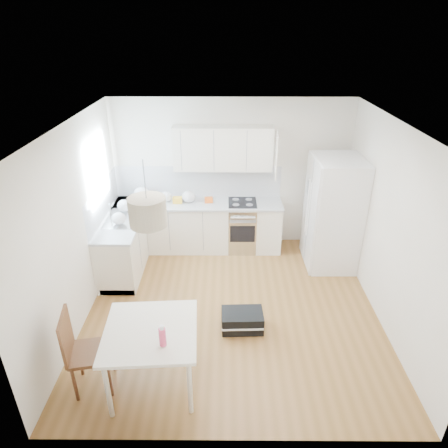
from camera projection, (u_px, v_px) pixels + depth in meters
name	position (u px, v px, depth m)	size (l,w,h in m)	color
floor	(232.00, 308.00, 5.93)	(4.20, 4.20, 0.00)	brown
ceiling	(234.00, 127.00, 4.71)	(4.20, 4.20, 0.00)	white
wall_back	(231.00, 174.00, 7.19)	(4.20, 4.20, 0.00)	silver
wall_left	(76.00, 227.00, 5.33)	(4.20, 4.20, 0.00)	silver
wall_right	(390.00, 228.00, 5.31)	(4.20, 4.20, 0.00)	silver
window_glassblock	(98.00, 170.00, 6.18)	(0.02, 1.00, 1.00)	#BFE0F9
cabinets_back	(198.00, 227.00, 7.34)	(3.00, 0.60, 0.88)	white
cabinets_left	(126.00, 242.00, 6.81)	(0.60, 1.80, 0.88)	white
counter_back	(198.00, 204.00, 7.13)	(3.02, 0.64, 0.04)	#B9BBBE
counter_left	(123.00, 218.00, 6.60)	(0.64, 1.82, 0.04)	#B9BBBE
backsplash_back	(198.00, 182.00, 7.26)	(3.00, 0.01, 0.58)	silver
backsplash_left	(103.00, 201.00, 6.47)	(0.01, 1.80, 0.58)	silver
upper_cabinets	(223.00, 148.00, 6.82)	(1.70, 0.32, 0.75)	white
range_oven	(242.00, 227.00, 7.34)	(0.50, 0.61, 0.88)	silver
sink	(122.00, 219.00, 6.55)	(0.50, 0.80, 0.16)	silver
refrigerator	(334.00, 213.00, 6.67)	(0.90, 0.95, 1.90)	white
dining_table	(151.00, 336.00, 4.40)	(1.07, 1.07, 0.80)	beige
dining_chair	(91.00, 351.00, 4.45)	(0.44, 0.44, 1.05)	#442414
drink_bottle	(162.00, 335.00, 4.10)	(0.07, 0.07, 0.26)	#DF3E68
gym_bag	(242.00, 320.00, 5.50)	(0.56, 0.37, 0.26)	black
pendant_lamp	(148.00, 212.00, 3.82)	(0.37, 0.37, 0.28)	#B5A78B
grocery_bag_a	(142.00, 194.00, 7.14)	(0.29, 0.25, 0.26)	white
grocery_bag_b	(166.00, 197.00, 7.12)	(0.21, 0.18, 0.19)	white
grocery_bag_c	(189.00, 197.00, 7.09)	(0.24, 0.20, 0.22)	white
grocery_bag_d	(124.00, 206.00, 6.75)	(0.23, 0.20, 0.21)	white
grocery_bag_e	(119.00, 218.00, 6.33)	(0.22, 0.19, 0.20)	white
snack_orange	(209.00, 200.00, 7.11)	(0.14, 0.09, 0.10)	#E75714
snack_yellow	(177.00, 200.00, 7.09)	(0.16, 0.10, 0.11)	gold
snack_red	(153.00, 199.00, 7.14)	(0.15, 0.10, 0.10)	red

